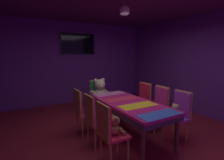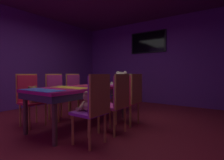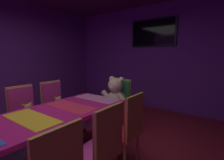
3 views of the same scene
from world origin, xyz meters
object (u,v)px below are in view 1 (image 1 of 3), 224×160
at_px(teddy_left_2, 87,108).
at_px(chair_right_0, 180,110).
at_px(chair_left_1, 93,116).
at_px(teddy_right_0, 175,112).
at_px(chair_left_0, 107,128).
at_px(chair_left_2, 81,108).
at_px(wall_tv, 78,44).
at_px(teddy_left_0, 115,126).
at_px(throne_chair, 97,94).
at_px(king_teddy_bear, 100,91).
at_px(chair_right_1, 159,103).
at_px(teddy_left_1, 100,115).
at_px(banquet_table, 129,106).
at_px(chair_right_2, 143,98).
at_px(pendant_light, 125,11).

distance_m(teddy_left_2, chair_right_0, 1.92).
bearing_deg(chair_right_0, chair_left_1, -19.53).
bearing_deg(teddy_right_0, chair_left_0, 0.58).
bearing_deg(chair_left_1, chair_left_2, 92.62).
distance_m(chair_left_1, wall_tv, 3.51).
height_order(teddy_left_0, throne_chair, throne_chair).
bearing_deg(wall_tv, king_teddy_bear, -90.00).
relative_size(teddy_left_2, throne_chair, 0.28).
distance_m(teddy_left_2, chair_right_1, 1.64).
distance_m(chair_right_0, chair_right_1, 0.56).
distance_m(chair_right_0, king_teddy_bear, 2.13).
bearing_deg(chair_left_1, teddy_left_1, 0.00).
bearing_deg(chair_left_2, banquet_table, -34.76).
distance_m(chair_left_0, teddy_left_0, 0.15).
height_order(chair_right_1, chair_right_2, same).
xyz_separation_m(teddy_left_0, pendant_light, (0.64, 0.73, 1.96)).
height_order(banquet_table, chair_left_2, chair_left_2).
bearing_deg(teddy_left_1, chair_right_1, -0.82).
relative_size(chair_right_1, chair_right_2, 1.00).
xyz_separation_m(banquet_table, teddy_left_2, (-0.69, 0.58, -0.08)).
relative_size(chair_left_2, pendant_light, 4.92).
height_order(chair_left_2, chair_right_0, same).
bearing_deg(king_teddy_bear, teddy_left_1, -25.97).
xyz_separation_m(chair_left_1, teddy_left_1, (0.14, 0.00, -0.02)).
xyz_separation_m(chair_right_1, throne_chair, (-0.84, 1.55, 0.00)).
height_order(teddy_left_0, teddy_left_2, teddy_left_0).
relative_size(teddy_left_1, chair_right_1, 0.30).
xyz_separation_m(teddy_left_2, wall_tv, (0.69, 2.53, 1.48)).
xyz_separation_m(banquet_table, pendant_light, (-0.05, 0.14, 1.90)).
distance_m(teddy_left_1, wall_tv, 3.49).
height_order(chair_right_1, throne_chair, same).
relative_size(chair_right_1, pendant_light, 4.92).
distance_m(teddy_left_0, chair_left_2, 1.18).
bearing_deg(teddy_right_0, throne_chair, -71.86).
relative_size(teddy_right_0, chair_right_1, 0.31).
distance_m(teddy_left_0, wall_tv, 4.03).
height_order(chair_right_0, chair_right_2, same).
xyz_separation_m(teddy_left_1, chair_right_0, (1.50, -0.58, 0.02)).
relative_size(chair_right_0, chair_right_1, 1.00).
xyz_separation_m(chair_left_0, teddy_left_0, (0.15, -0.00, -0.01)).
relative_size(chair_left_2, king_teddy_bear, 1.57).
relative_size(chair_left_0, teddy_right_0, 3.20).
bearing_deg(throne_chair, chair_left_0, -21.28).
distance_m(teddy_left_1, chair_left_2, 0.59).
bearing_deg(wall_tv, chair_right_1, -74.98).
bearing_deg(king_teddy_bear, teddy_left_2, -40.95).
relative_size(chair_right_2, pendant_light, 4.92).
xyz_separation_m(teddy_right_0, throne_chair, (-0.69, 2.12, 0.01)).
xyz_separation_m(teddy_left_0, teddy_left_1, (0.02, 0.60, -0.01)).
height_order(chair_right_1, pendant_light, pendant_light).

